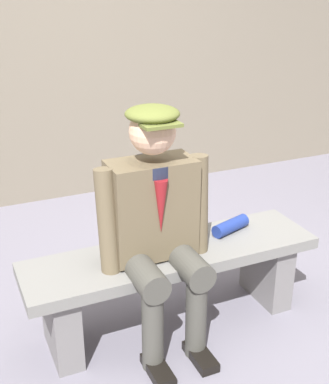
# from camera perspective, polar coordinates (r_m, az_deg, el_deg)

# --- Properties ---
(ground_plane) EXTENTS (30.00, 30.00, 0.00)m
(ground_plane) POSITION_cam_1_polar(r_m,az_deg,el_deg) (3.07, 0.85, -14.24)
(ground_plane) COLOR slate
(bench) EXTENTS (1.64, 0.43, 0.48)m
(bench) POSITION_cam_1_polar(r_m,az_deg,el_deg) (2.88, 0.88, -8.97)
(bench) COLOR slate
(bench) RESTS_ON ground
(seated_man) EXTENTS (0.61, 0.59, 1.29)m
(seated_man) POSITION_cam_1_polar(r_m,az_deg,el_deg) (2.60, -0.85, -3.03)
(seated_man) COLOR brown
(seated_man) RESTS_ON ground
(rolled_magazine) EXTENTS (0.26, 0.15, 0.08)m
(rolled_magazine) POSITION_cam_1_polar(r_m,az_deg,el_deg) (3.00, 7.35, -3.76)
(rolled_magazine) COLOR navy
(rolled_magazine) RESTS_ON bench
(stadium_wall) EXTENTS (12.00, 0.24, 2.00)m
(stadium_wall) POSITION_cam_1_polar(r_m,az_deg,el_deg) (4.61, -10.83, 11.80)
(stadium_wall) COLOR #736A5C
(stadium_wall) RESTS_ON ground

